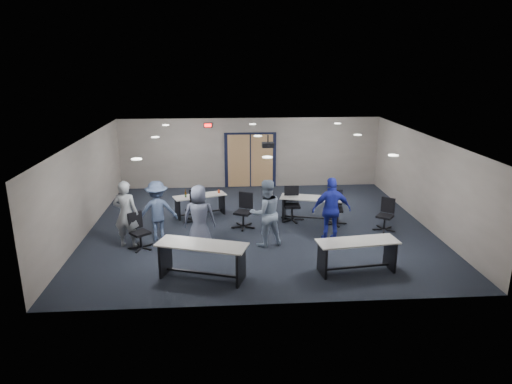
{
  "coord_description": "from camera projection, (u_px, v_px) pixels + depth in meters",
  "views": [
    {
      "loc": [
        -0.98,
        -12.84,
        4.88
      ],
      "look_at": [
        -0.11,
        -0.3,
        1.18
      ],
      "focal_mm": 32.0,
      "sensor_mm": 36.0,
      "label": 1
    }
  ],
  "objects": [
    {
      "name": "ceiling_can_lights",
      "position": [
        259.0,
        137.0,
        13.21
      ],
      "size": [
        6.24,
        5.74,
        0.02
      ],
      "primitive_type": null,
      "color": "white",
      "rests_on": "ceiling"
    },
    {
      "name": "ceiling",
      "position": [
        259.0,
        138.0,
        12.97
      ],
      "size": [
        10.0,
        9.0,
        0.04
      ],
      "primitive_type": "cube",
      "color": "white",
      "rests_on": "back_wall"
    },
    {
      "name": "person_gray",
      "position": [
        126.0,
        214.0,
        12.05
      ],
      "size": [
        0.73,
        0.54,
        1.83
      ],
      "primitive_type": "imported",
      "rotation": [
        0.0,
        0.0,
        2.97
      ],
      "color": "#949BA1",
      "rests_on": "floor"
    },
    {
      "name": "table_front_right",
      "position": [
        357.0,
        251.0,
        10.72
      ],
      "size": [
        1.98,
        0.86,
        0.78
      ],
      "rotation": [
        0.0,
        0.0,
        0.12
      ],
      "color": "#AEABA4",
      "rests_on": "floor"
    },
    {
      "name": "double_door",
      "position": [
        250.0,
        161.0,
        17.7
      ],
      "size": [
        2.0,
        0.07,
        2.2
      ],
      "color": "black",
      "rests_on": "back_wall"
    },
    {
      "name": "front_wall",
      "position": [
        276.0,
        243.0,
        9.04
      ],
      "size": [
        10.0,
        0.04,
        2.7
      ],
      "primitive_type": "cube",
      "color": "gray",
      "rests_on": "floor"
    },
    {
      "name": "ceiling_projector",
      "position": [
        268.0,
        145.0,
        13.55
      ],
      "size": [
        0.35,
        0.32,
        0.37
      ],
      "color": "black",
      "rests_on": "ceiling"
    },
    {
      "name": "person_plaid",
      "position": [
        199.0,
        217.0,
        11.98
      ],
      "size": [
        0.86,
        0.58,
        1.73
      ],
      "primitive_type": "imported",
      "rotation": [
        0.0,
        0.0,
        3.1
      ],
      "color": "slate",
      "rests_on": "floor"
    },
    {
      "name": "exit_sign",
      "position": [
        208.0,
        125.0,
        17.18
      ],
      "size": [
        0.32,
        0.07,
        0.18
      ],
      "color": "black",
      "rests_on": "back_wall"
    },
    {
      "name": "table_back_left",
      "position": [
        200.0,
        201.0,
        14.6
      ],
      "size": [
        1.75,
        1.09,
        0.92
      ],
      "rotation": [
        0.0,
        0.0,
        0.35
      ],
      "color": "#AEABA4",
      "rests_on": "floor"
    },
    {
      "name": "right_wall",
      "position": [
        425.0,
        181.0,
        13.68
      ],
      "size": [
        0.04,
        9.0,
        2.7
      ],
      "primitive_type": "cube",
      "color": "gray",
      "rests_on": "floor"
    },
    {
      "name": "chair_back_a",
      "position": [
        194.0,
        207.0,
        13.98
      ],
      "size": [
        0.76,
        0.76,
        0.98
      ],
      "primitive_type": null,
      "rotation": [
        0.0,
        0.0,
        -0.27
      ],
      "color": "black",
      "rests_on": "floor"
    },
    {
      "name": "table_back_right",
      "position": [
        311.0,
        205.0,
        14.1
      ],
      "size": [
        1.97,
        1.1,
        0.76
      ],
      "rotation": [
        0.0,
        0.0,
        -0.27
      ],
      "color": "#AEABA4",
      "rests_on": "floor"
    },
    {
      "name": "chair_loose_left",
      "position": [
        140.0,
        231.0,
        12.01
      ],
      "size": [
        0.87,
        0.87,
        0.98
      ],
      "primitive_type": null,
      "rotation": [
        0.0,
        0.0,
        0.71
      ],
      "color": "black",
      "rests_on": "floor"
    },
    {
      "name": "chair_back_c",
      "position": [
        292.0,
        204.0,
        14.09
      ],
      "size": [
        0.69,
        0.69,
        1.07
      ],
      "primitive_type": null,
      "rotation": [
        0.0,
        0.0,
        -0.03
      ],
      "color": "black",
      "rests_on": "floor"
    },
    {
      "name": "floor",
      "position": [
        259.0,
        227.0,
        13.73
      ],
      "size": [
        10.0,
        10.0,
        0.0
      ],
      "primitive_type": "plane",
      "color": "black",
      "rests_on": "ground"
    },
    {
      "name": "left_wall",
      "position": [
        85.0,
        187.0,
        13.02
      ],
      "size": [
        0.04,
        9.0,
        2.7
      ],
      "primitive_type": "cube",
      "color": "gray",
      "rests_on": "floor"
    },
    {
      "name": "person_back",
      "position": [
        157.0,
        210.0,
        12.59
      ],
      "size": [
        1.16,
        0.78,
        1.68
      ],
      "primitive_type": "imported",
      "rotation": [
        0.0,
        0.0,
        3.29
      ],
      "color": "#475980",
      "rests_on": "floor"
    },
    {
      "name": "chair_back_d",
      "position": [
        335.0,
        208.0,
        13.8
      ],
      "size": [
        0.75,
        0.75,
        1.03
      ],
      "primitive_type": null,
      "rotation": [
        0.0,
        0.0,
        -0.17
      ],
      "color": "black",
      "rests_on": "floor"
    },
    {
      "name": "person_lightblue",
      "position": [
        266.0,
        213.0,
        12.15
      ],
      "size": [
        1.05,
        0.92,
        1.83
      ],
      "primitive_type": "imported",
      "rotation": [
        0.0,
        0.0,
        3.44
      ],
      "color": "#94A8C4",
      "rests_on": "floor"
    },
    {
      "name": "chair_loose_right",
      "position": [
        385.0,
        215.0,
        13.31
      ],
      "size": [
        0.85,
        0.85,
        0.96
      ],
      "primitive_type": null,
      "rotation": [
        0.0,
        0.0,
        -0.66
      ],
      "color": "black",
      "rests_on": "floor"
    },
    {
      "name": "person_navy",
      "position": [
        331.0,
        210.0,
        12.42
      ],
      "size": [
        1.07,
        0.47,
        1.81
      ],
      "primitive_type": "imported",
      "rotation": [
        0.0,
        0.0,
        3.16
      ],
      "color": "#1C249B",
      "rests_on": "floor"
    },
    {
      "name": "back_wall",
      "position": [
        250.0,
        153.0,
        17.65
      ],
      "size": [
        10.0,
        0.04,
        2.7
      ],
      "primitive_type": "cube",
      "color": "gray",
      "rests_on": "floor"
    },
    {
      "name": "chair_back_b",
      "position": [
        243.0,
        211.0,
        13.51
      ],
      "size": [
        0.87,
        0.87,
        1.04
      ],
      "primitive_type": null,
      "rotation": [
        0.0,
        0.0,
        -0.44
      ],
      "color": "black",
      "rests_on": "floor"
    },
    {
      "name": "table_front_left",
      "position": [
        202.0,
        255.0,
        10.39
      ],
      "size": [
        2.18,
        1.3,
        0.84
      ],
      "rotation": [
        0.0,
        0.0,
        -0.32
      ],
      "color": "#AEABA4",
      "rests_on": "floor"
    }
  ]
}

